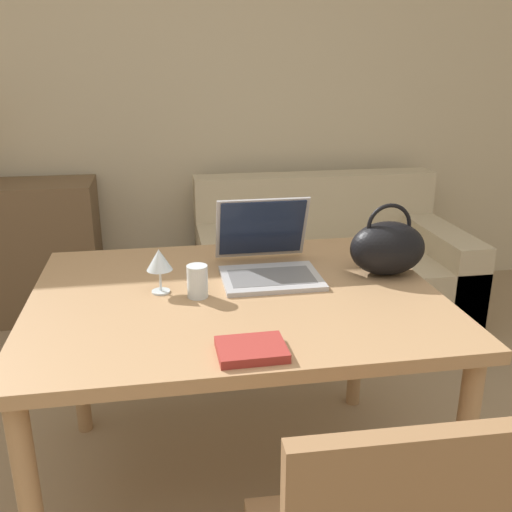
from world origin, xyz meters
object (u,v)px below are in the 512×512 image
(drinking_glass, at_px, (197,281))
(wine_glass, at_px, (159,261))
(handbag, at_px, (387,247))
(couch, at_px, (327,274))
(laptop, at_px, (267,254))

(drinking_glass, height_order, wine_glass, wine_glass)
(handbag, bearing_deg, drinking_glass, -171.83)
(couch, relative_size, laptop, 4.09)
(drinking_glass, xyz_separation_m, wine_glass, (-0.12, 0.06, 0.05))
(laptop, distance_m, handbag, 0.42)
(couch, distance_m, drinking_glass, 1.71)
(laptop, bearing_deg, couch, 63.65)
(couch, relative_size, wine_glass, 10.22)
(drinking_glass, bearing_deg, wine_glass, 154.03)
(drinking_glass, height_order, handbag, handbag)
(drinking_glass, distance_m, handbag, 0.67)
(couch, relative_size, handbag, 5.68)
(drinking_glass, distance_m, wine_glass, 0.14)
(laptop, xyz_separation_m, wine_glass, (-0.37, -0.13, 0.04))
(couch, xyz_separation_m, wine_glass, (-0.96, -1.33, 0.60))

